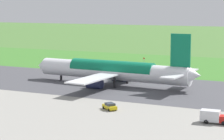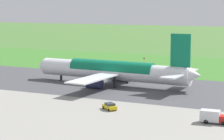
% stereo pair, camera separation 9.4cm
% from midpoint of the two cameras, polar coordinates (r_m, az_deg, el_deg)
% --- Properties ---
extents(ground_plane, '(800.00, 800.00, 0.00)m').
position_cam_midpoint_polar(ground_plane, '(132.23, 1.64, -2.04)').
color(ground_plane, '#477233').
extents(runway_asphalt, '(600.00, 40.55, 0.06)m').
position_cam_midpoint_polar(runway_asphalt, '(132.23, 1.64, -2.03)').
color(runway_asphalt, '#47474C').
rests_on(runway_asphalt, ground).
extents(grass_verge_foreground, '(600.00, 80.00, 0.04)m').
position_cam_midpoint_polar(grass_verge_foreground, '(172.85, 7.59, 0.29)').
color(grass_verge_foreground, '#3C782B').
rests_on(grass_verge_foreground, ground).
extents(airliner_main, '(54.11, 44.24, 15.88)m').
position_cam_midpoint_polar(airliner_main, '(133.13, 0.12, -0.07)').
color(airliner_main, white).
rests_on(airliner_main, ground).
extents(service_car_followme, '(4.43, 3.98, 1.62)m').
position_cam_midpoint_polar(service_car_followme, '(102.11, -0.32, -4.58)').
color(service_car_followme, gold).
rests_on(service_car_followme, ground).
extents(service_truck_fuel, '(5.96, 2.71, 2.65)m').
position_cam_midpoint_polar(service_truck_fuel, '(92.64, 12.67, -5.75)').
color(service_truck_fuel, '#B21914').
rests_on(service_truck_fuel, ground).
extents(no_stopping_sign, '(0.60, 0.10, 2.85)m').
position_cam_midpoint_polar(no_stopping_sign, '(180.42, 4.03, 1.20)').
color(no_stopping_sign, slate).
rests_on(no_stopping_sign, ground).
extents(traffic_cone_orange, '(0.40, 0.40, 0.55)m').
position_cam_midpoint_polar(traffic_cone_orange, '(178.98, 2.06, 0.70)').
color(traffic_cone_orange, orange).
rests_on(traffic_cone_orange, ground).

